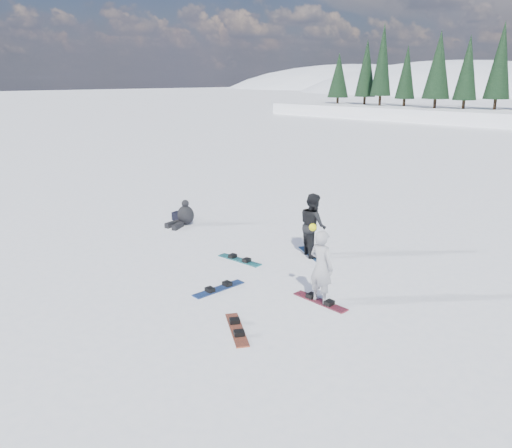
# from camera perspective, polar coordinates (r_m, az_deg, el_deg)

# --- Properties ---
(ground) EXTENTS (420.00, 420.00, 0.00)m
(ground) POSITION_cam_1_polar(r_m,az_deg,el_deg) (12.29, 5.56, -8.77)
(ground) COLOR white
(ground) RESTS_ON ground
(snowboarder_woman) EXTENTS (0.69, 0.48, 1.96)m
(snowboarder_woman) POSITION_cam_1_polar(r_m,az_deg,el_deg) (11.92, 7.47, -4.85)
(snowboarder_woman) COLOR #B0AFB5
(snowboarder_woman) RESTS_ON ground
(snowboarder_man) EXTENTS (1.17, 1.10, 1.92)m
(snowboarder_man) POSITION_cam_1_polar(r_m,az_deg,el_deg) (15.07, 6.52, -0.08)
(snowboarder_man) COLOR black
(snowboarder_man) RESTS_ON ground
(seated_rider) EXTENTS (0.81, 1.19, 0.94)m
(seated_rider) POSITION_cam_1_polar(r_m,az_deg,el_deg) (18.42, -8.18, 0.97)
(seated_rider) COLOR black
(seated_rider) RESTS_ON ground
(gear_bag) EXTENTS (0.50, 0.39, 0.30)m
(gear_bag) POSITION_cam_1_polar(r_m,az_deg,el_deg) (19.17, -8.82, 0.90)
(gear_bag) COLOR black
(gear_bag) RESTS_ON ground
(snowboard_woman) EXTENTS (1.51, 0.34, 0.03)m
(snowboard_woman) POSITION_cam_1_polar(r_m,az_deg,el_deg) (12.27, 7.33, -8.78)
(snowboard_woman) COLOR maroon
(snowboard_woman) RESTS_ON ground
(snowboard_man) EXTENTS (1.45, 0.96, 0.03)m
(snowboard_man) POSITION_cam_1_polar(r_m,az_deg,el_deg) (15.36, 6.41, -3.46)
(snowboard_man) COLOR navy
(snowboard_man) RESTS_ON ground
(snowboard_loose_c) EXTENTS (1.52, 0.39, 0.03)m
(snowboard_loose_c) POSITION_cam_1_polar(r_m,az_deg,el_deg) (14.81, -1.90, -4.14)
(snowboard_loose_c) COLOR teal
(snowboard_loose_c) RESTS_ON ground
(snowboard_loose_b) EXTENTS (1.40, 1.07, 0.03)m
(snowboard_loose_b) POSITION_cam_1_polar(r_m,az_deg,el_deg) (10.94, -2.20, -11.95)
(snowboard_loose_b) COLOR #983D21
(snowboard_loose_b) RESTS_ON ground
(snowboard_loose_a) EXTENTS (0.36, 1.51, 0.03)m
(snowboard_loose_a) POSITION_cam_1_polar(r_m,az_deg,el_deg) (12.89, -4.28, -7.40)
(snowboard_loose_a) COLOR navy
(snowboard_loose_a) RESTS_ON ground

